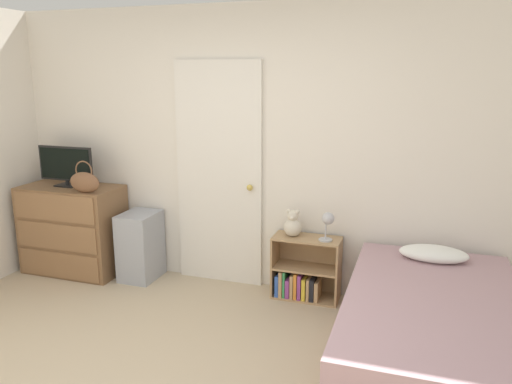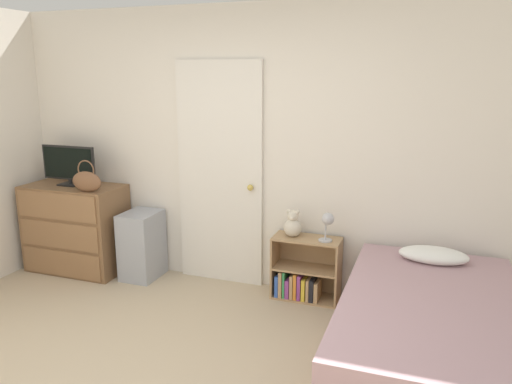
% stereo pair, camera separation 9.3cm
% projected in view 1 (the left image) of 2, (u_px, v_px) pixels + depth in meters
% --- Properties ---
extents(wall_back, '(10.00, 0.06, 2.55)m').
position_uv_depth(wall_back, '(249.00, 150.00, 4.53)').
color(wall_back, silver).
rests_on(wall_back, ground_plane).
extents(door_closed, '(0.83, 0.09, 2.07)m').
position_uv_depth(door_closed, '(219.00, 175.00, 4.62)').
color(door_closed, silver).
rests_on(door_closed, ground_plane).
extents(dresser, '(0.97, 0.51, 0.88)m').
position_uv_depth(dresser, '(73.00, 229.00, 4.98)').
color(dresser, brown).
rests_on(dresser, ground_plane).
extents(tv, '(0.60, 0.16, 0.39)m').
position_uv_depth(tv, '(66.00, 165.00, 4.85)').
color(tv, black).
rests_on(tv, dresser).
extents(handbag, '(0.31, 0.09, 0.30)m').
position_uv_depth(handbag, '(85.00, 182.00, 4.60)').
color(handbag, brown).
rests_on(handbag, dresser).
extents(storage_bin, '(0.32, 0.41, 0.66)m').
position_uv_depth(storage_bin, '(141.00, 246.00, 4.83)').
color(storage_bin, '#999EA8').
rests_on(storage_bin, ground_plane).
extents(bookshelf, '(0.59, 0.27, 0.56)m').
position_uv_depth(bookshelf, '(303.00, 275.00, 4.43)').
color(bookshelf, tan).
rests_on(bookshelf, ground_plane).
extents(teddy_bear, '(0.16, 0.16, 0.24)m').
position_uv_depth(teddy_bear, '(293.00, 225.00, 4.35)').
color(teddy_bear, beige).
rests_on(teddy_bear, bookshelf).
extents(desk_lamp, '(0.13, 0.13, 0.26)m').
position_uv_depth(desk_lamp, '(328.00, 221.00, 4.20)').
color(desk_lamp, '#B2B2B7').
rests_on(desk_lamp, bookshelf).
extents(bed, '(1.16, 1.97, 0.65)m').
position_uv_depth(bed, '(431.00, 334.00, 3.31)').
color(bed, brown).
rests_on(bed, ground_plane).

